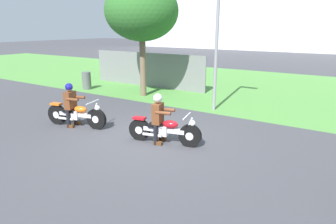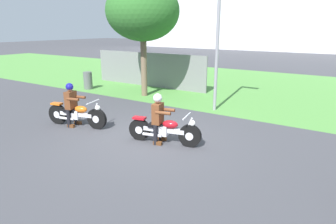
{
  "view_description": "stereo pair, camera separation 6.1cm",
  "coord_description": "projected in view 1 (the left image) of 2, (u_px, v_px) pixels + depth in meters",
  "views": [
    {
      "loc": [
        4.82,
        -6.26,
        3.1
      ],
      "look_at": [
        0.6,
        0.32,
        0.85
      ],
      "focal_mm": 31.57,
      "sensor_mm": 36.0,
      "label": 1
    },
    {
      "loc": [
        4.87,
        -6.22,
        3.1
      ],
      "look_at": [
        0.6,
        0.32,
        0.85
      ],
      "focal_mm": 31.57,
      "sensor_mm": 36.0,
      "label": 2
    }
  ],
  "objects": [
    {
      "name": "motorcycle_follow",
      "position": [
        76.0,
        115.0,
        9.48
      ],
      "size": [
        2.13,
        0.78,
        0.89
      ],
      "rotation": [
        0.0,
        0.0,
        0.23
      ],
      "color": "black",
      "rests_on": "ground"
    },
    {
      "name": "grass_verge",
      "position": [
        249.0,
        86.0,
        16.13
      ],
      "size": [
        60.0,
        12.0,
        0.01
      ],
      "primitive_type": "cube",
      "color": "#549342",
      "rests_on": "ground"
    },
    {
      "name": "rider_follow",
      "position": [
        71.0,
        101.0,
        9.41
      ],
      "size": [
        0.62,
        0.54,
        1.41
      ],
      "rotation": [
        0.0,
        0.0,
        0.23
      ],
      "color": "black",
      "rests_on": "ground"
    },
    {
      "name": "trash_can",
      "position": [
        87.0,
        81.0,
        15.22
      ],
      "size": [
        0.44,
        0.44,
        0.89
      ],
      "primitive_type": "cylinder",
      "color": "#595E5B",
      "rests_on": "ground"
    },
    {
      "name": "streetlight_pole",
      "position": [
        221.0,
        19.0,
        10.49
      ],
      "size": [
        0.96,
        0.2,
        5.37
      ],
      "color": "gray",
      "rests_on": "ground"
    },
    {
      "name": "tree_roadside",
      "position": [
        142.0,
        11.0,
        12.87
      ],
      "size": [
        3.23,
        3.23,
        5.07
      ],
      "color": "brown",
      "rests_on": "ground"
    },
    {
      "name": "ground",
      "position": [
        144.0,
        140.0,
        8.42
      ],
      "size": [
        120.0,
        120.0,
        0.0
      ],
      "primitive_type": "plane",
      "color": "#424247"
    },
    {
      "name": "rider_lead",
      "position": [
        158.0,
        115.0,
        8.03
      ],
      "size": [
        0.62,
        0.54,
        1.39
      ],
      "rotation": [
        0.0,
        0.0,
        0.23
      ],
      "color": "black",
      "rests_on": "ground"
    },
    {
      "name": "fence_segment",
      "position": [
        147.0,
        70.0,
        15.91
      ],
      "size": [
        7.0,
        0.06,
        1.8
      ],
      "primitive_type": "cube",
      "color": "slate",
      "rests_on": "ground"
    },
    {
      "name": "motorcycle_lead",
      "position": [
        164.0,
        130.0,
        8.09
      ],
      "size": [
        2.07,
        0.78,
        0.87
      ],
      "rotation": [
        0.0,
        0.0,
        0.23
      ],
      "color": "black",
      "rests_on": "ground"
    }
  ]
}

